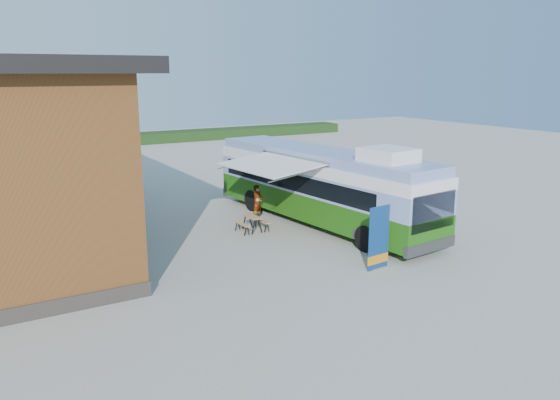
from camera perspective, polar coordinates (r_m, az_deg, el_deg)
ground at (r=21.00m, az=3.80°, el=-6.38°), size 100.00×100.00×0.00m
hedge at (r=57.96m, az=-11.06°, el=6.54°), size 40.00×3.00×1.00m
bus at (r=25.65m, az=4.32°, el=1.75°), size 4.11×13.44×4.07m
awning at (r=24.19m, az=-0.72°, el=3.52°), size 3.39×4.97×0.55m
banner at (r=20.16m, az=10.25°, el=-4.50°), size 1.03×0.25×2.37m
picnic_table at (r=24.64m, az=-2.94°, el=-2.10°), size 1.24×1.11×0.71m
person_a at (r=26.47m, az=-2.36°, el=-0.26°), size 0.75×0.66×1.73m
person_b at (r=27.00m, az=-17.89°, el=-0.82°), size 0.95×0.95×1.56m
slurry_tanker at (r=34.60m, az=-20.94°, el=2.62°), size 3.14×5.15×2.05m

